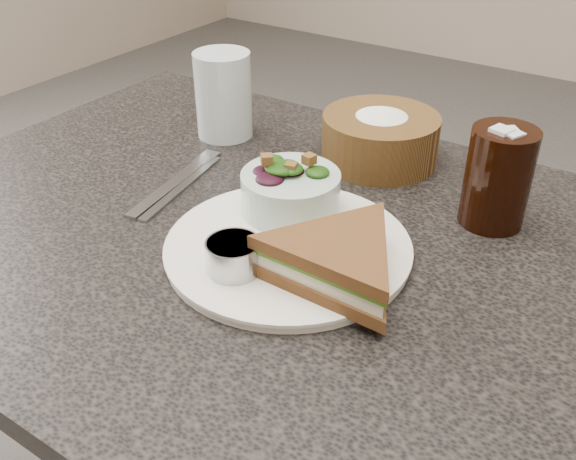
{
  "coord_description": "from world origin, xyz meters",
  "views": [
    {
      "loc": [
        0.36,
        -0.52,
        1.16
      ],
      "look_at": [
        0.03,
        -0.03,
        0.78
      ],
      "focal_mm": 40.0,
      "sensor_mm": 36.0,
      "label": 1
    }
  ],
  "objects_px": {
    "bread_basket": "(381,130)",
    "cola_glass": "(499,173)",
    "salad_bowl": "(291,186)",
    "dressing_ramekin": "(234,256)",
    "dining_table": "(279,442)",
    "sandwich": "(338,261)",
    "dinner_plate": "(288,248)",
    "water_glass": "(223,95)"
  },
  "relations": [
    {
      "from": "salad_bowl",
      "to": "dressing_ramekin",
      "type": "xyz_separation_m",
      "value": [
        0.02,
        -0.13,
        -0.02
      ]
    },
    {
      "from": "sandwich",
      "to": "salad_bowl",
      "type": "bearing_deg",
      "value": 144.18
    },
    {
      "from": "dining_table",
      "to": "bread_basket",
      "type": "relative_size",
      "value": 6.18
    },
    {
      "from": "sandwich",
      "to": "water_glass",
      "type": "distance_m",
      "value": 0.41
    },
    {
      "from": "dressing_ramekin",
      "to": "bread_basket",
      "type": "xyz_separation_m",
      "value": [
        -0.0,
        0.33,
        0.02
      ]
    },
    {
      "from": "cola_glass",
      "to": "water_glass",
      "type": "bearing_deg",
      "value": 177.14
    },
    {
      "from": "dressing_ramekin",
      "to": "bread_basket",
      "type": "distance_m",
      "value": 0.33
    },
    {
      "from": "salad_bowl",
      "to": "sandwich",
      "type": "bearing_deg",
      "value": -37.29
    },
    {
      "from": "dressing_ramekin",
      "to": "bread_basket",
      "type": "bearing_deg",
      "value": 90.33
    },
    {
      "from": "salad_bowl",
      "to": "cola_glass",
      "type": "distance_m",
      "value": 0.24
    },
    {
      "from": "cola_glass",
      "to": "bread_basket",
      "type": "bearing_deg",
      "value": 158.95
    },
    {
      "from": "dressing_ramekin",
      "to": "dinner_plate",
      "type": "bearing_deg",
      "value": 74.79
    },
    {
      "from": "bread_basket",
      "to": "water_glass",
      "type": "height_order",
      "value": "water_glass"
    },
    {
      "from": "dining_table",
      "to": "sandwich",
      "type": "xyz_separation_m",
      "value": [
        0.11,
        -0.06,
        0.41
      ]
    },
    {
      "from": "salad_bowl",
      "to": "water_glass",
      "type": "height_order",
      "value": "water_glass"
    },
    {
      "from": "dining_table",
      "to": "bread_basket",
      "type": "height_order",
      "value": "bread_basket"
    },
    {
      "from": "dining_table",
      "to": "sandwich",
      "type": "bearing_deg",
      "value": -25.87
    },
    {
      "from": "dining_table",
      "to": "water_glass",
      "type": "xyz_separation_m",
      "value": [
        -0.22,
        0.18,
        0.44
      ]
    },
    {
      "from": "salad_bowl",
      "to": "water_glass",
      "type": "distance_m",
      "value": 0.27
    },
    {
      "from": "bread_basket",
      "to": "water_glass",
      "type": "bearing_deg",
      "value": -167.87
    },
    {
      "from": "dinner_plate",
      "to": "salad_bowl",
      "type": "xyz_separation_m",
      "value": [
        -0.04,
        0.06,
        0.04
      ]
    },
    {
      "from": "dressing_ramekin",
      "to": "water_glass",
      "type": "distance_m",
      "value": 0.37
    },
    {
      "from": "bread_basket",
      "to": "cola_glass",
      "type": "xyz_separation_m",
      "value": [
        0.19,
        -0.07,
        0.02
      ]
    },
    {
      "from": "dinner_plate",
      "to": "cola_glass",
      "type": "height_order",
      "value": "cola_glass"
    },
    {
      "from": "dinner_plate",
      "to": "cola_glass",
      "type": "bearing_deg",
      "value": 49.11
    },
    {
      "from": "dinner_plate",
      "to": "salad_bowl",
      "type": "bearing_deg",
      "value": 121.41
    },
    {
      "from": "dining_table",
      "to": "cola_glass",
      "type": "relative_size",
      "value": 7.63
    },
    {
      "from": "cola_glass",
      "to": "salad_bowl",
      "type": "bearing_deg",
      "value": -147.5
    },
    {
      "from": "bread_basket",
      "to": "dinner_plate",
      "type": "bearing_deg",
      "value": -85.32
    },
    {
      "from": "salad_bowl",
      "to": "dinner_plate",
      "type": "bearing_deg",
      "value": -58.59
    },
    {
      "from": "salad_bowl",
      "to": "cola_glass",
      "type": "xyz_separation_m",
      "value": [
        0.2,
        0.13,
        0.02
      ]
    },
    {
      "from": "salad_bowl",
      "to": "water_glass",
      "type": "relative_size",
      "value": 0.93
    },
    {
      "from": "dinner_plate",
      "to": "dining_table",
      "type": "bearing_deg",
      "value": 141.15
    },
    {
      "from": "dinner_plate",
      "to": "sandwich",
      "type": "bearing_deg",
      "value": -19.02
    },
    {
      "from": "dining_table",
      "to": "salad_bowl",
      "type": "height_order",
      "value": "salad_bowl"
    },
    {
      "from": "bread_basket",
      "to": "cola_glass",
      "type": "distance_m",
      "value": 0.2
    },
    {
      "from": "bread_basket",
      "to": "cola_glass",
      "type": "relative_size",
      "value": 1.24
    },
    {
      "from": "sandwich",
      "to": "bread_basket",
      "type": "bearing_deg",
      "value": 110.6
    },
    {
      "from": "bread_basket",
      "to": "dining_table",
      "type": "bearing_deg",
      "value": -93.19
    },
    {
      "from": "dining_table",
      "to": "sandwich",
      "type": "distance_m",
      "value": 0.43
    },
    {
      "from": "sandwich",
      "to": "salad_bowl",
      "type": "height_order",
      "value": "salad_bowl"
    },
    {
      "from": "dining_table",
      "to": "dinner_plate",
      "type": "height_order",
      "value": "dinner_plate"
    }
  ]
}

